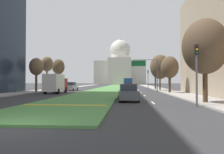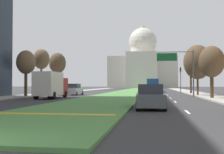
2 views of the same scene
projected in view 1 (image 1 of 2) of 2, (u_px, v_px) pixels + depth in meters
ground_plane at (113, 87)px, 75.09m from camera, size 289.04×289.04×0.00m
grass_median at (112, 88)px, 68.54m from camera, size 7.36×118.24×0.14m
median_curb_nose at (65, 105)px, 17.25m from camera, size 6.63×0.50×0.04m
lane_dashes_right at (137, 89)px, 55.77m from camera, size 0.16×76.36×0.01m
sidewalk_left at (65, 88)px, 62.94m from camera, size 4.00×118.24×0.15m
sidewalk_right at (157, 88)px, 61.04m from camera, size 4.00×118.24×0.15m
capitol_building at (120, 68)px, 139.99m from camera, size 31.30×23.88×29.57m
traffic_light_near_right at (197, 66)px, 17.68m from camera, size 0.28×0.35×5.20m
traffic_light_far_right at (148, 77)px, 60.55m from camera, size 0.28×0.35×5.20m
overhead_guide_sign at (148, 68)px, 43.33m from camera, size 5.13×0.20×6.50m
street_tree_right_near at (205, 47)px, 19.88m from camera, size 4.05×4.05×7.74m
street_tree_left_mid at (36, 67)px, 40.73m from camera, size 2.60×2.60×6.38m
street_tree_right_mid at (170, 67)px, 37.38m from camera, size 3.01×3.01×6.33m
street_tree_left_far at (47, 64)px, 47.14m from camera, size 2.57×2.57×7.36m
street_tree_right_far at (160, 67)px, 46.02m from camera, size 4.11×4.11×7.63m
street_tree_left_distant at (58, 67)px, 54.88m from camera, size 3.07×3.07×7.59m
street_tree_right_distant at (155, 70)px, 55.16m from camera, size 2.30×2.30×6.41m
sedan_lead_stopped at (128, 93)px, 22.76m from camera, size 2.19×4.58×1.75m
sedan_midblock at (71, 87)px, 48.34m from camera, size 2.00×4.56×1.85m
sedan_distant at (129, 86)px, 60.88m from camera, size 2.08×4.73×1.64m
box_truck_delivery at (56, 83)px, 36.89m from camera, size 2.40×6.40×3.20m
city_bus at (128, 82)px, 69.47m from camera, size 2.62×11.00×2.95m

